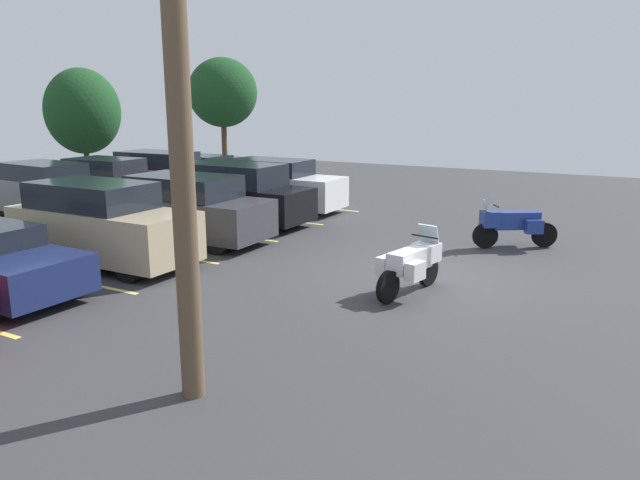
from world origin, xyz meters
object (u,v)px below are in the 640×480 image
motorcycle_second (513,224)px  car_far_green (203,172)px  car_white (277,185)px  utility_pole (175,29)px  car_tan (101,224)px  car_far_maroon (109,182)px  car_charcoal (188,209)px  car_black (237,194)px  car_far_silver (163,174)px  car_far_grey (47,190)px  motorcycle_touring (412,263)px

motorcycle_second → car_far_green: car_far_green is taller
car_white → utility_pole: 14.49m
car_tan → car_far_maroon: size_ratio=1.09×
car_tan → car_white: (8.23, 0.32, -0.09)m
car_charcoal → utility_pole: 9.98m
car_black → car_far_green: bearing=46.7°
car_far_silver → car_far_grey: bearing=177.5°
motorcycle_touring → car_far_grey: bearing=82.2°
motorcycle_second → car_black: (-0.93, 8.41, 0.31)m
car_far_maroon → utility_pole: bearing=-128.5°
car_charcoal → utility_pole: bearing=-138.8°
car_charcoal → car_far_silver: 8.60m
motorcycle_second → car_white: size_ratio=0.42×
car_tan → utility_pole: size_ratio=0.52×
car_far_silver → car_far_green: size_ratio=1.00×
utility_pole → motorcycle_second: bearing=-10.9°
car_far_grey → car_far_green: car_far_grey is taller
car_far_maroon → car_tan: bearing=-133.2°
motorcycle_second → utility_pole: bearing=169.1°
car_black → utility_pole: utility_pole is taller
motorcycle_second → car_far_green: size_ratio=0.43×
car_far_grey → car_far_maroon: car_far_grey is taller
car_tan → car_black: (5.52, 0.09, -0.01)m
car_far_grey → utility_pole: utility_pole is taller
car_charcoal → car_far_grey: 6.60m
car_charcoal → car_far_silver: car_charcoal is taller
car_far_maroon → car_far_green: size_ratio=0.92×
car_black → utility_pole: size_ratio=0.53×
car_charcoal → car_far_maroon: (3.13, 6.58, -0.05)m
car_black → car_far_silver: (3.14, 6.07, -0.06)m
car_black → car_far_grey: size_ratio=1.03×
car_tan → car_far_silver: bearing=35.4°
utility_pole → motorcycle_touring: bearing=-10.5°
car_charcoal → car_far_maroon: 7.29m
car_tan → car_far_maroon: car_tan is taller
motorcycle_touring → car_far_grey: (1.89, 13.70, 0.27)m
motorcycle_second → car_far_green: (4.88, 14.57, 0.06)m
motorcycle_touring → car_white: car_white is taller
car_black → car_far_green: size_ratio=1.02×
car_far_green → utility_pole: (-15.41, -12.55, 3.96)m
car_black → utility_pole: bearing=-146.4°
motorcycle_second → car_white: car_white is taller
car_tan → car_white: bearing=2.2°
car_white → car_far_green: bearing=62.5°
car_white → car_far_grey: 7.79m
car_tan → car_far_maroon: (6.00, 6.39, -0.11)m
car_tan → car_far_green: (11.32, 6.26, -0.26)m
motorcycle_touring → car_black: (4.07, 7.41, 0.34)m
car_far_silver → car_far_maroon: bearing=175.1°
motorcycle_touring → car_charcoal: (1.41, 7.12, 0.29)m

